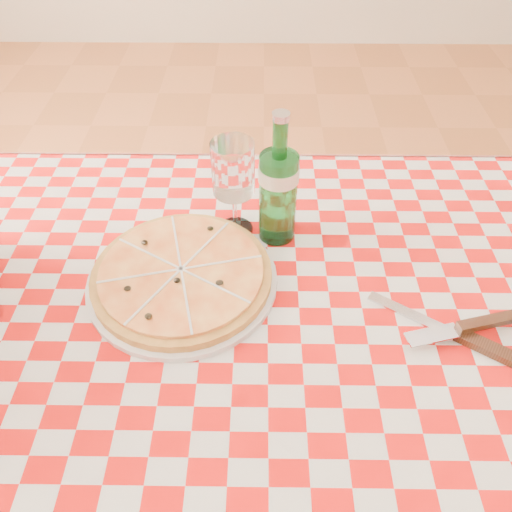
{
  "coord_description": "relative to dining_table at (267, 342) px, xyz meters",
  "views": [
    {
      "loc": [
        -0.01,
        -0.53,
        1.4
      ],
      "look_at": [
        -0.02,
        0.06,
        0.82
      ],
      "focal_mm": 35.0,
      "sensor_mm": 36.0,
      "label": 1
    }
  ],
  "objects": [
    {
      "name": "water_bottle",
      "position": [
        0.02,
        0.18,
        0.23
      ],
      "size": [
        0.09,
        0.09,
        0.25
      ],
      "primitive_type": null,
      "rotation": [
        0.0,
        0.0,
        -0.32
      ],
      "color": "#1B6D29",
      "rests_on": "tablecloth"
    },
    {
      "name": "tablecloth",
      "position": [
        0.0,
        0.0,
        0.09
      ],
      "size": [
        1.3,
        0.9,
        0.01
      ],
      "primitive_type": "cube",
      "color": "#B40D0B",
      "rests_on": "dining_table"
    },
    {
      "name": "pizza_plate",
      "position": [
        -0.15,
        0.05,
        0.12
      ],
      "size": [
        0.39,
        0.39,
        0.04
      ],
      "primitive_type": null,
      "rotation": [
        0.0,
        0.0,
        0.24
      ],
      "color": "#C18440",
      "rests_on": "tablecloth"
    },
    {
      "name": "wine_glass",
      "position": [
        -0.06,
        0.19,
        0.19
      ],
      "size": [
        0.08,
        0.08,
        0.19
      ],
      "primitive_type": null,
      "rotation": [
        0.0,
        0.0,
        0.02
      ],
      "color": "white",
      "rests_on": "tablecloth"
    },
    {
      "name": "dining_table",
      "position": [
        0.0,
        0.0,
        0.0
      ],
      "size": [
        1.2,
        0.8,
        0.75
      ],
      "color": "brown",
      "rests_on": "ground"
    },
    {
      "name": "cutlery",
      "position": [
        0.29,
        -0.05,
        0.11
      ],
      "size": [
        0.29,
        0.25,
        0.03
      ],
      "primitive_type": null,
      "rotation": [
        0.0,
        0.0,
        -0.1
      ],
      "color": "silver",
      "rests_on": "tablecloth"
    }
  ]
}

